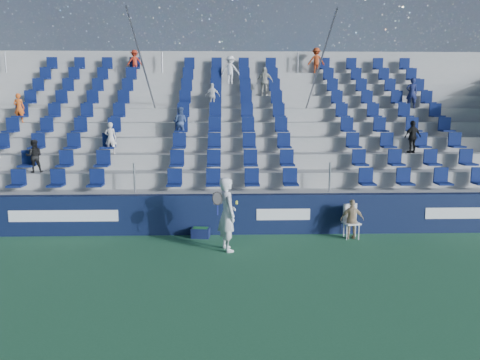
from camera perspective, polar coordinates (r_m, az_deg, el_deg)
name	(u,v)px	position (r m, az deg, el deg)	size (l,w,h in m)	color
ground	(235,270)	(11.26, -0.61, -10.91)	(70.00, 70.00, 0.00)	#2C6641
sponsor_wall	(233,214)	(14.10, -0.85, -4.19)	(24.00, 0.32, 1.20)	#0F1837
grandstand	(231,148)	(18.89, -1.10, 3.96)	(24.00, 8.17, 6.63)	#A2A39D
tennis_player	(227,214)	(12.43, -1.58, -4.17)	(0.74, 0.84, 1.99)	silver
line_judge_chair	(351,219)	(14.10, 13.34, -4.60)	(0.52, 0.53, 0.99)	white
line_judge	(352,219)	(13.96, 13.50, -4.69)	(0.68, 0.28, 1.16)	tan
ball_bin	(201,232)	(13.85, -4.83, -6.35)	(0.57, 0.41, 0.30)	#10183D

